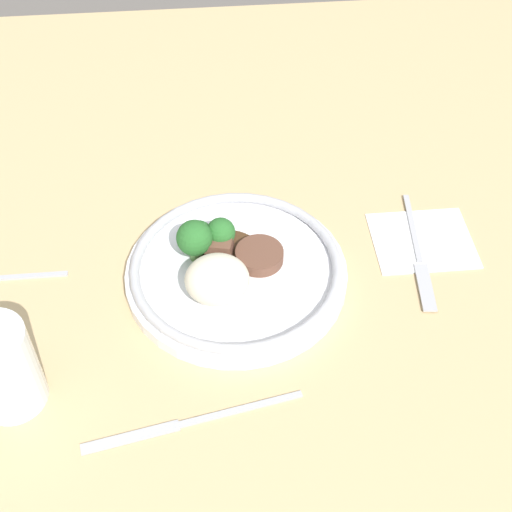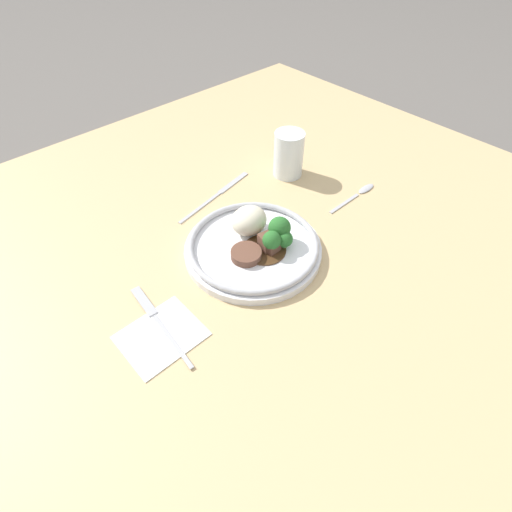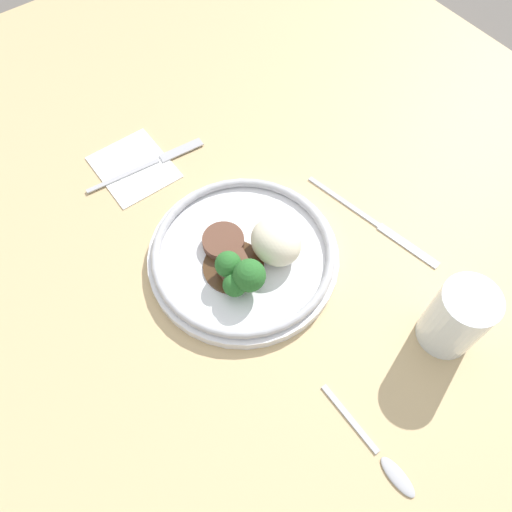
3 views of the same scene
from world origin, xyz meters
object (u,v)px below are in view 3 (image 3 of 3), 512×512
plate (247,256)px  fork (157,161)px  juice_glass (455,320)px  knife (375,223)px  spoon (385,462)px

plate → fork: size_ratio=1.34×
plate → juice_glass: bearing=31.0°
knife → spoon: bearing=-52.4°
juice_glass → spoon: (0.07, -0.16, -0.05)m
fork → knife: fork is taller
fork → spoon: (0.53, -0.02, -0.00)m
fork → spoon: 0.53m
plate → knife: 0.20m
spoon → juice_glass: bearing=111.9°
plate → fork: (-0.23, -0.01, -0.02)m
plate → knife: (0.06, 0.19, -0.02)m
fork → spoon: size_ratio=1.29×
plate → juice_glass: 0.27m
juice_glass → knife: juice_glass is taller
juice_glass → fork: bearing=-162.6°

